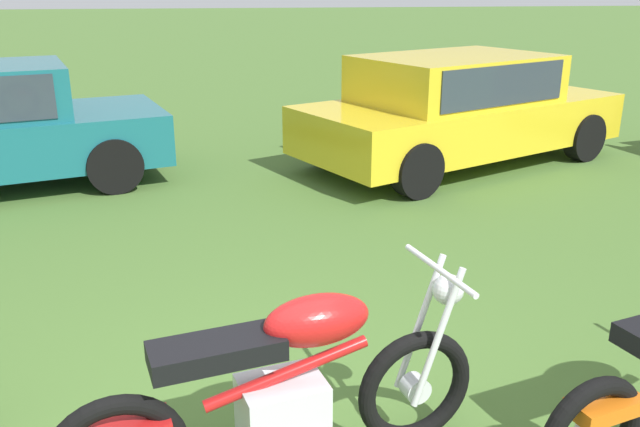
# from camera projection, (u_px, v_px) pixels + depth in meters

# --- Properties ---
(motorcycle_red) EXTENTS (2.11, 0.84, 1.02)m
(motorcycle_red) POSITION_uv_depth(u_px,v_px,m) (283.00, 392.00, 3.19)
(motorcycle_red) COLOR black
(motorcycle_red) RESTS_ON ground
(car_yellow) EXTENTS (4.76, 3.52, 1.43)m
(car_yellow) POSITION_uv_depth(u_px,v_px,m) (458.00, 104.00, 8.78)
(car_yellow) COLOR gold
(car_yellow) RESTS_ON ground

